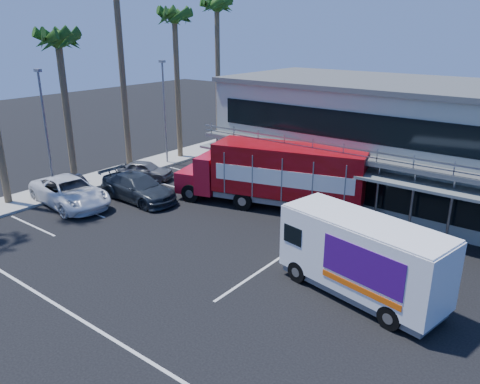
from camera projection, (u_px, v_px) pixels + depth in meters
The scene contains 14 objects.
ground at pixel (209, 268), 21.39m from camera, with size 120.00×120.00×0.00m, color black.
building at pixel (400, 140), 29.57m from camera, with size 22.40×12.00×7.30m.
curb_strip at pixel (111, 176), 34.51m from camera, with size 3.00×32.00×0.16m, color #A5A399.
palm_c at pixel (59, 48), 29.19m from camera, with size 2.80×2.80×10.75m.
palm_e at pixel (175, 25), 36.07m from camera, with size 2.80×2.80×12.25m.
palm_f at pixel (217, 14), 40.10m from camera, with size 2.80×2.80×13.25m.
light_pole_near at pixel (46, 129), 28.85m from camera, with size 0.50×0.25×8.09m.
light_pole_far at pixel (165, 108), 36.31m from camera, with size 0.50×0.25×8.09m.
red_truck at pixel (276, 174), 27.96m from camera, with size 11.87×5.60×3.90m.
white_van at pixel (362, 257), 18.60m from camera, with size 7.16×3.62×3.34m.
parked_car_b at pixel (72, 190), 29.25m from camera, with size 1.68×4.81×1.58m, color black.
parked_car_c at pixel (70, 192), 28.70m from camera, with size 2.85×6.19×1.72m, color white.
parked_car_d at pixel (138, 188), 29.59m from camera, with size 2.31×5.69×1.65m, color #272D34.
parked_car_e at pixel (145, 170), 33.76m from camera, with size 1.60×3.98×1.36m, color slate.
Camera 1 is at (12.77, -14.16, 10.38)m, focal length 35.00 mm.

